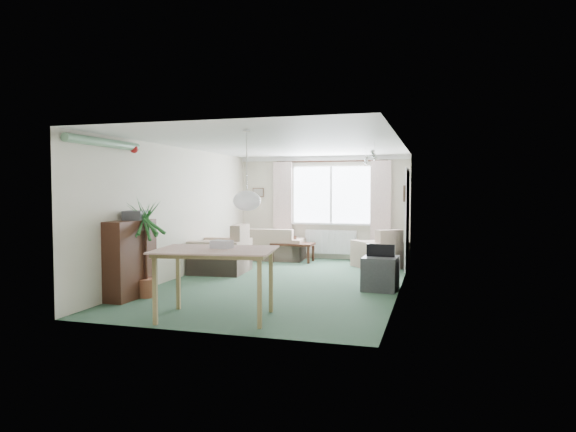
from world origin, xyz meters
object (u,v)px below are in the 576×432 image
(bookshelf, at_px, (130,259))
(dining_table, at_px, (216,284))
(sofa, at_px, (272,244))
(armchair_corner, at_px, (380,248))
(tv_cube, at_px, (380,273))
(coffee_table, at_px, (293,252))
(armchair_left, at_px, (220,248))
(houseplant, at_px, (146,248))
(pet_bed, at_px, (378,267))

(bookshelf, relative_size, dining_table, 0.85)
(sofa, xyz_separation_m, armchair_corner, (2.51, -0.50, 0.04))
(sofa, height_order, tv_cube, sofa)
(armchair_corner, relative_size, bookshelf, 0.78)
(coffee_table, bearing_deg, armchair_left, -117.58)
(armchair_left, height_order, dining_table, armchair_left)
(houseplant, bearing_deg, sofa, 82.79)
(coffee_table, xyz_separation_m, bookshelf, (-1.30, -4.39, 0.37))
(sofa, xyz_separation_m, pet_bed, (2.51, -0.81, -0.30))
(bookshelf, bearing_deg, armchair_corner, 52.14)
(coffee_table, distance_m, bookshelf, 4.60)
(tv_cube, distance_m, pet_bed, 2.16)
(dining_table, distance_m, pet_bed, 4.80)
(dining_table, relative_size, tv_cube, 2.31)
(coffee_table, height_order, dining_table, dining_table)
(armchair_corner, xyz_separation_m, tv_cube, (0.27, -2.45, -0.13))
(armchair_corner, distance_m, dining_table, 5.09)
(bookshelf, xyz_separation_m, tv_cube, (3.54, 1.64, -0.31))
(dining_table, xyz_separation_m, pet_bed, (1.53, 4.54, -0.37))
(sofa, bearing_deg, dining_table, 97.45)
(armchair_corner, xyz_separation_m, dining_table, (-1.54, -4.85, 0.02))
(armchair_left, xyz_separation_m, dining_table, (1.39, -3.32, -0.04))
(pet_bed, bearing_deg, armchair_left, -157.40)
(dining_table, bearing_deg, bookshelf, 156.18)
(armchair_corner, bearing_deg, coffee_table, -49.52)
(sofa, xyz_separation_m, armchair_left, (-0.41, -2.03, 0.11))
(armchair_left, relative_size, houseplant, 0.71)
(coffee_table, relative_size, pet_bed, 1.58)
(bookshelf, distance_m, tv_cube, 3.92)
(armchair_left, height_order, pet_bed, armchair_left)
(armchair_corner, distance_m, bookshelf, 5.24)
(dining_table, bearing_deg, pet_bed, 71.37)
(bookshelf, distance_m, dining_table, 1.90)
(bookshelf, bearing_deg, armchair_left, 83.19)
(sofa, height_order, bookshelf, bookshelf)
(armchair_corner, xyz_separation_m, armchair_left, (-2.93, -1.53, 0.07))
(sofa, relative_size, coffee_table, 1.55)
(armchair_corner, bearing_deg, tv_cube, 55.66)
(houseplant, relative_size, dining_table, 1.08)
(armchair_corner, height_order, coffee_table, armchair_corner)
(armchair_left, bearing_deg, bookshelf, -11.90)
(armchair_corner, relative_size, dining_table, 0.66)
(armchair_left, bearing_deg, houseplant, -7.85)
(houseplant, xyz_separation_m, dining_table, (1.54, -0.89, -0.31))
(bookshelf, bearing_deg, pet_bed, 49.92)
(armchair_left, distance_m, dining_table, 3.60)
(houseplant, bearing_deg, armchair_left, 86.47)
(armchair_left, xyz_separation_m, bookshelf, (-0.34, -2.56, 0.11))
(tv_cube, xyz_separation_m, pet_bed, (-0.28, 2.13, -0.21))
(bookshelf, relative_size, houseplant, 0.79)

